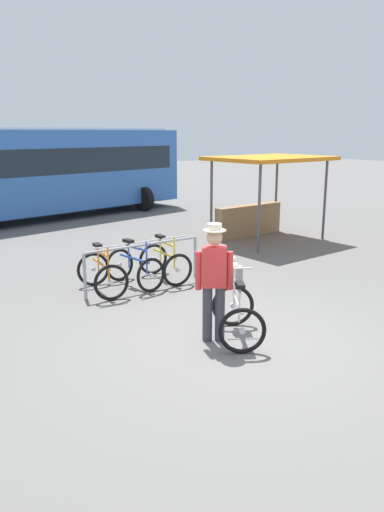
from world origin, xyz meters
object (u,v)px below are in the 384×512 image
racked_bike_blue (135,268)px  featured_bicycle (236,304)px  racked_bike_yellow (165,263)px  person_with_featured_bike (214,278)px  bus_distant (48,167)px  racked_bike_orange (102,274)px  market_stall (260,189)px

racked_bike_blue → featured_bicycle: bearing=-85.5°
racked_bike_yellow → featured_bicycle: 3.11m
person_with_featured_bike → bus_distant: bearing=84.8°
racked_bike_orange → featured_bicycle: featured_bicycle is taller
featured_bicycle → person_with_featured_bike: bearing=178.0°
racked_bike_blue → featured_bicycle: 3.03m
person_with_featured_bike → market_stall: size_ratio=0.51×
racked_bike_orange → market_stall: (5.65, 2.41, 1.03)m
person_with_featured_bike → market_stall: (5.11, 5.36, 0.45)m
racked_bike_blue → bus_distant: 9.19m
racked_bike_orange → person_with_featured_bike: person_with_featured_bike is taller
racked_bike_orange → bus_distant: (1.64, 9.09, 1.37)m
racked_bike_yellow → racked_bike_blue: bearing=-175.6°
racked_bike_blue → market_stall: (4.95, 2.35, 1.03)m
racked_bike_orange → bus_distant: 9.34m
person_with_featured_bike → racked_bike_blue: bearing=87.1°
bus_distant → racked_bike_orange: bearing=-100.2°
racked_bike_yellow → featured_bicycle: bearing=-98.5°
market_stall → racked_bike_yellow: bearing=-151.6°
person_with_featured_bike → market_stall: bearing=46.4°
bus_distant → market_stall: 7.81m
racked_bike_orange → racked_bike_blue: same height
racked_bike_blue → racked_bike_yellow: (0.70, 0.05, 0.00)m
racked_bike_orange → racked_bike_yellow: 1.40m
featured_bicycle → market_stall: market_stall is taller
featured_bicycle → market_stall: bearing=48.7°
racked_bike_orange → person_with_featured_bike: (0.54, -2.95, 0.58)m
racked_bike_blue → racked_bike_orange: bearing=-175.6°
racked_bike_orange → featured_bicycle: size_ratio=0.91×
bus_distant → racked_bike_yellow: bearing=-91.6°
racked_bike_blue → market_stall: size_ratio=0.36×
bus_distant → market_stall: bearing=-59.1°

